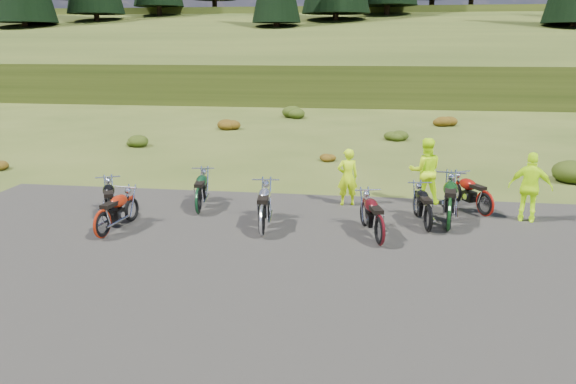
% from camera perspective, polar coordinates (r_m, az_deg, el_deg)
% --- Properties ---
extents(ground, '(300.00, 300.00, 0.00)m').
position_cam_1_polar(ground, '(13.27, 2.47, -4.94)').
color(ground, '#384717').
rests_on(ground, ground).
extents(gravel_pad, '(20.00, 12.00, 0.04)m').
position_cam_1_polar(gravel_pad, '(11.42, 1.45, -8.33)').
color(gravel_pad, black).
rests_on(gravel_pad, ground).
extents(hill_slope, '(300.00, 45.97, 9.37)m').
position_cam_1_polar(hill_slope, '(62.59, 7.16, 10.70)').
color(hill_slope, '#2C3B13').
rests_on(hill_slope, ground).
extents(hill_plateau, '(300.00, 90.00, 9.17)m').
position_cam_1_polar(hill_plateau, '(122.51, 7.78, 12.70)').
color(hill_plateau, '#2C3B13').
rests_on(hill_plateau, ground).
extents(shrub_0, '(0.77, 0.77, 0.45)m').
position_cam_1_polar(shrub_0, '(23.06, -26.99, 2.60)').
color(shrub_0, '#6C370D').
rests_on(shrub_0, ground).
extents(shrub_1, '(1.03, 1.03, 0.61)m').
position_cam_1_polar(shrub_1, '(26.20, -15.18, 5.19)').
color(shrub_1, '#1F330C').
rests_on(shrub_1, ground).
extents(shrub_2, '(1.30, 1.30, 0.77)m').
position_cam_1_polar(shrub_2, '(30.23, -6.14, 7.01)').
color(shrub_2, '#6C370D').
rests_on(shrub_2, ground).
extents(shrub_3, '(1.56, 1.56, 0.92)m').
position_cam_1_polar(shrub_3, '(34.85, 0.69, 8.27)').
color(shrub_3, '#1F330C').
rests_on(shrub_3, ground).
extents(shrub_4, '(0.77, 0.77, 0.45)m').
position_cam_1_polar(shrub_4, '(22.10, 3.85, 3.73)').
color(shrub_4, '#6C370D').
rests_on(shrub_4, ground).
extents(shrub_5, '(1.03, 1.03, 0.61)m').
position_cam_1_polar(shrub_5, '(27.28, 10.84, 5.81)').
color(shrub_5, '#1F330C').
rests_on(shrub_5, ground).
extents(shrub_6, '(1.30, 1.30, 0.77)m').
position_cam_1_polar(shrub_6, '(32.75, 15.58, 7.16)').
color(shrub_6, '#6C370D').
rests_on(shrub_6, ground).
extents(motorcycle_0, '(1.45, 2.08, 1.04)m').
position_cam_1_polar(motorcycle_0, '(14.96, -17.53, -3.32)').
color(motorcycle_0, black).
rests_on(motorcycle_0, ground).
extents(motorcycle_1, '(0.90, 2.01, 1.02)m').
position_cam_1_polar(motorcycle_1, '(14.05, -18.23, -4.55)').
color(motorcycle_1, '#99200B').
rests_on(motorcycle_1, ground).
extents(motorcycle_2, '(0.96, 2.08, 1.05)m').
position_cam_1_polar(motorcycle_2, '(15.38, -9.06, -2.30)').
color(motorcycle_2, black).
rests_on(motorcycle_2, ground).
extents(motorcycle_3, '(0.94, 2.23, 1.13)m').
position_cam_1_polar(motorcycle_3, '(13.50, -2.66, -4.58)').
color(motorcycle_3, silver).
rests_on(motorcycle_3, ground).
extents(motorcycle_4, '(1.18, 2.12, 1.05)m').
position_cam_1_polar(motorcycle_4, '(13.05, 9.24, -5.47)').
color(motorcycle_4, '#420B0F').
rests_on(motorcycle_4, ground).
extents(motorcycle_5, '(0.91, 2.01, 1.01)m').
position_cam_1_polar(motorcycle_5, '(14.18, 13.97, -4.06)').
color(motorcycle_5, black).
rests_on(motorcycle_5, ground).
extents(motorcycle_6, '(1.51, 2.01, 1.02)m').
position_cam_1_polar(motorcycle_6, '(15.88, 19.27, -2.42)').
color(motorcycle_6, maroon).
rests_on(motorcycle_6, ground).
extents(motorcycle_7, '(1.09, 2.43, 1.23)m').
position_cam_1_polar(motorcycle_7, '(14.39, 15.91, -3.92)').
color(motorcycle_7, black).
rests_on(motorcycle_7, ground).
extents(person_middle, '(0.67, 0.52, 1.63)m').
position_cam_1_polar(person_middle, '(15.91, 6.06, 1.42)').
color(person_middle, '#C1F20C').
rests_on(person_middle, ground).
extents(person_right_a, '(0.98, 0.80, 1.89)m').
position_cam_1_polar(person_right_a, '(16.44, 13.75, 1.99)').
color(person_right_a, '#C1F20C').
rests_on(person_right_a, ground).
extents(person_right_b, '(1.14, 0.71, 1.81)m').
position_cam_1_polar(person_right_b, '(15.61, 23.39, 0.34)').
color(person_right_b, '#C1F20C').
rests_on(person_right_b, ground).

